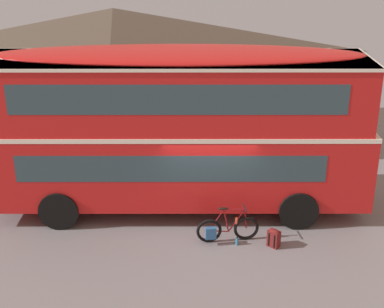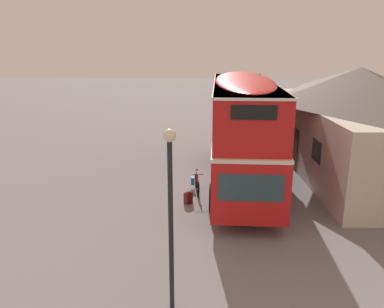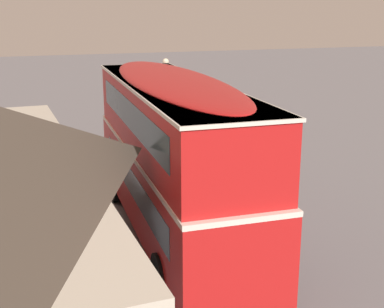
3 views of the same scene
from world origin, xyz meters
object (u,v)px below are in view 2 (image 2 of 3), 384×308
double_decker_bus (242,126)px  water_bottle_blue_sports (192,192)px  street_lamp (170,202)px  touring_bicycle (197,184)px  backpack_on_ground (188,197)px

double_decker_bus → water_bottle_blue_sports: (1.51, -2.14, -2.54)m
water_bottle_blue_sports → street_lamp: (7.28, -0.08, 2.60)m
touring_bicycle → backpack_on_ground: size_ratio=3.30×
double_decker_bus → touring_bicycle: 3.23m
double_decker_bus → water_bottle_blue_sports: 3.64m
street_lamp → touring_bicycle: bearing=177.9°
touring_bicycle → water_bottle_blue_sports: size_ratio=7.20×
double_decker_bus → touring_bicycle: bearing=-57.9°
backpack_on_ground → street_lamp: size_ratio=0.12×
water_bottle_blue_sports → street_lamp: size_ratio=0.05×
touring_bicycle → street_lamp: 7.92m
backpack_on_ground → water_bottle_blue_sports: bearing=174.9°
double_decker_bus → street_lamp: bearing=-14.2°
touring_bicycle → backpack_on_ground: (1.24, -0.28, -0.11)m
touring_bicycle → water_bottle_blue_sports: 0.43m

